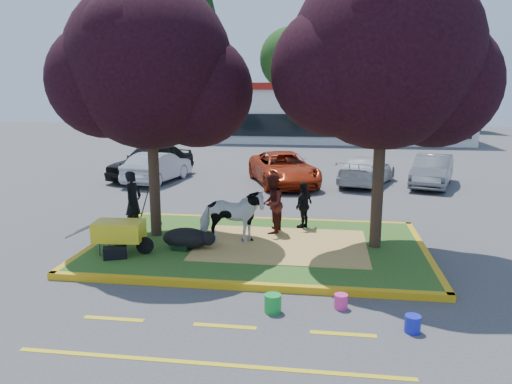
# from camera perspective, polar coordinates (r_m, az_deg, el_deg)

# --- Properties ---
(ground) EXTENTS (90.00, 90.00, 0.00)m
(ground) POSITION_cam_1_polar(r_m,az_deg,el_deg) (12.69, 0.23, -6.58)
(ground) COLOR #424244
(ground) RESTS_ON ground
(median_island) EXTENTS (8.00, 5.00, 0.15)m
(median_island) POSITION_cam_1_polar(r_m,az_deg,el_deg) (12.66, 0.23, -6.26)
(median_island) COLOR #295A1C
(median_island) RESTS_ON ground
(curb_near) EXTENTS (8.30, 0.16, 0.15)m
(curb_near) POSITION_cam_1_polar(r_m,az_deg,el_deg) (10.27, -1.75, -10.67)
(curb_near) COLOR gold
(curb_near) RESTS_ON ground
(curb_far) EXTENTS (8.30, 0.16, 0.15)m
(curb_far) POSITION_cam_1_polar(r_m,az_deg,el_deg) (15.12, 1.56, -3.26)
(curb_far) COLOR gold
(curb_far) RESTS_ON ground
(curb_left) EXTENTS (0.16, 5.30, 0.15)m
(curb_left) POSITION_cam_1_polar(r_m,az_deg,el_deg) (13.80, -16.88, -5.26)
(curb_left) COLOR gold
(curb_left) RESTS_ON ground
(curb_right) EXTENTS (0.16, 5.30, 0.15)m
(curb_right) POSITION_cam_1_polar(r_m,az_deg,el_deg) (12.80, 18.78, -6.72)
(curb_right) COLOR gold
(curb_right) RESTS_ON ground
(straw_bedding) EXTENTS (4.20, 3.00, 0.01)m
(straw_bedding) POSITION_cam_1_polar(r_m,az_deg,el_deg) (12.58, 2.95, -6.03)
(straw_bedding) COLOR #E0AF5C
(straw_bedding) RESTS_ON median_island
(tree_purple_left) EXTENTS (5.06, 4.20, 6.51)m
(tree_purple_left) POSITION_cam_1_polar(r_m,az_deg,el_deg) (13.08, -12.00, 13.12)
(tree_purple_left) COLOR black
(tree_purple_left) RESTS_ON median_island
(tree_purple_right) EXTENTS (5.30, 4.40, 6.82)m
(tree_purple_right) POSITION_cam_1_polar(r_m,az_deg,el_deg) (12.19, 14.53, 14.07)
(tree_purple_right) COLOR black
(tree_purple_right) RESTS_ON median_island
(fire_lane_stripe_a) EXTENTS (1.10, 0.12, 0.01)m
(fire_lane_stripe_a) POSITION_cam_1_polar(r_m,az_deg,el_deg) (9.43, -15.94, -13.76)
(fire_lane_stripe_a) COLOR yellow
(fire_lane_stripe_a) RESTS_ON ground
(fire_lane_stripe_b) EXTENTS (1.10, 0.12, 0.01)m
(fire_lane_stripe_b) POSITION_cam_1_polar(r_m,az_deg,el_deg) (8.85, -3.59, -15.06)
(fire_lane_stripe_b) COLOR yellow
(fire_lane_stripe_b) RESTS_ON ground
(fire_lane_stripe_c) EXTENTS (1.10, 0.12, 0.01)m
(fire_lane_stripe_c) POSITION_cam_1_polar(r_m,az_deg,el_deg) (8.71, 9.93, -15.70)
(fire_lane_stripe_c) COLOR yellow
(fire_lane_stripe_c) RESTS_ON ground
(fire_lane_long) EXTENTS (6.00, 0.10, 0.01)m
(fire_lane_long) POSITION_cam_1_polar(r_m,az_deg,el_deg) (7.83, -5.44, -18.95)
(fire_lane_long) COLOR yellow
(fire_lane_long) RESTS_ON ground
(retail_building) EXTENTS (20.40, 8.40, 4.40)m
(retail_building) POSITION_cam_1_polar(r_m,az_deg,el_deg) (39.95, 8.65, 9.13)
(retail_building) COLOR silver
(retail_building) RESTS_ON ground
(treeline) EXTENTS (46.58, 7.80, 14.63)m
(treeline) POSITION_cam_1_polar(r_m,az_deg,el_deg) (49.68, 7.83, 15.97)
(treeline) COLOR black
(treeline) RESTS_ON ground
(cow) EXTENTS (1.72, 0.94, 1.39)m
(cow) POSITION_cam_1_polar(r_m,az_deg,el_deg) (12.51, -2.81, -2.83)
(cow) COLOR white
(cow) RESTS_ON median_island
(calf) EXTENTS (1.17, 0.67, 0.51)m
(calf) POSITION_cam_1_polar(r_m,az_deg,el_deg) (12.35, -7.98, -5.25)
(calf) COLOR black
(calf) RESTS_ON median_island
(handler) EXTENTS (0.52, 0.67, 1.64)m
(handler) POSITION_cam_1_polar(r_m,az_deg,el_deg) (14.03, -13.85, -1.02)
(handler) COLOR black
(handler) RESTS_ON median_island
(visitor_a) EXTENTS (0.71, 0.86, 1.63)m
(visitor_a) POSITION_cam_1_polar(r_m,az_deg,el_deg) (13.37, 1.81, -1.34)
(visitor_a) COLOR #411612
(visitor_a) RESTS_ON median_island
(visitor_b) EXTENTS (0.64, 0.83, 1.31)m
(visitor_b) POSITION_cam_1_polar(r_m,az_deg,el_deg) (13.95, 5.50, -1.50)
(visitor_b) COLOR black
(visitor_b) RESTS_ON median_island
(wheelbarrow) EXTENTS (2.05, 0.77, 0.77)m
(wheelbarrow) POSITION_cam_1_polar(r_m,az_deg,el_deg) (12.25, -15.33, -4.35)
(wheelbarrow) COLOR black
(wheelbarrow) RESTS_ON median_island
(gear_bag_dark) EXTENTS (0.60, 0.47, 0.27)m
(gear_bag_dark) POSITION_cam_1_polar(r_m,az_deg,el_deg) (12.01, -15.80, -6.69)
(gear_bag_dark) COLOR black
(gear_bag_dark) RESTS_ON median_island
(gear_bag_green) EXTENTS (0.43, 0.30, 0.22)m
(gear_bag_green) POSITION_cam_1_polar(r_m,az_deg,el_deg) (12.28, -8.61, -6.08)
(gear_bag_green) COLOR black
(gear_bag_green) RESTS_ON median_island
(bucket_green) EXTENTS (0.41, 0.41, 0.33)m
(bucket_green) POSITION_cam_1_polar(r_m,az_deg,el_deg) (9.28, 1.93, -12.60)
(bucket_green) COLOR green
(bucket_green) RESTS_ON ground
(bucket_pink) EXTENTS (0.33, 0.33, 0.27)m
(bucket_pink) POSITION_cam_1_polar(r_m,az_deg,el_deg) (9.56, 9.68, -12.23)
(bucket_pink) COLOR #F13595
(bucket_pink) RESTS_ON ground
(bucket_blue) EXTENTS (0.34, 0.34, 0.29)m
(bucket_blue) POSITION_cam_1_polar(r_m,az_deg,el_deg) (8.98, 17.47, -14.18)
(bucket_blue) COLOR #1823C2
(bucket_blue) RESTS_ON ground
(car_black) EXTENTS (3.29, 4.93, 1.56)m
(car_black) POSITION_cam_1_polar(r_m,az_deg,el_deg) (22.91, -11.87, 3.45)
(car_black) COLOR black
(car_black) RESTS_ON ground
(car_silver) EXTENTS (2.04, 4.14, 1.31)m
(car_silver) POSITION_cam_1_polar(r_m,az_deg,el_deg) (21.99, -11.16, 2.80)
(car_silver) COLOR #A9AAB1
(car_silver) RESTS_ON ground
(car_red) EXTENTS (3.73, 5.37, 1.36)m
(car_red) POSITION_cam_1_polar(r_m,az_deg,el_deg) (21.07, 3.16, 2.70)
(car_red) COLOR #A82B0E
(car_red) RESTS_ON ground
(car_white) EXTENTS (2.97, 4.47, 1.20)m
(car_white) POSITION_cam_1_polar(r_m,az_deg,el_deg) (21.60, 12.53, 2.45)
(car_white) COLOR silver
(car_white) RESTS_ON ground
(car_grey) EXTENTS (2.47, 4.18, 1.30)m
(car_grey) POSITION_cam_1_polar(r_m,az_deg,el_deg) (21.93, 19.49, 2.31)
(car_grey) COLOR slate
(car_grey) RESTS_ON ground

